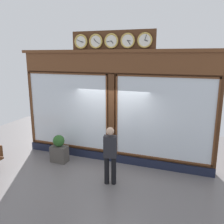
# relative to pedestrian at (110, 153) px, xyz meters

# --- Properties ---
(ground_plane) EXTENTS (14.00, 14.00, 0.00)m
(ground_plane) POSITION_rel_pedestrian_xyz_m (0.48, 1.36, -0.93)
(ground_plane) COLOR slate
(shop_facade) EXTENTS (6.80, 0.42, 4.36)m
(shop_facade) POSITION_rel_pedestrian_xyz_m (0.48, -1.56, 1.01)
(shop_facade) COLOR #4C2B16
(shop_facade) RESTS_ON ground_plane
(pedestrian) EXTENTS (0.40, 0.30, 1.69)m
(pedestrian) POSITION_rel_pedestrian_xyz_m (0.00, 0.00, 0.00)
(pedestrian) COLOR black
(pedestrian) RESTS_ON ground_plane
(planter_box) EXTENTS (0.56, 0.36, 0.57)m
(planter_box) POSITION_rel_pedestrian_xyz_m (2.17, -0.76, -0.64)
(planter_box) COLOR #4C4742
(planter_box) RESTS_ON ground_plane
(planter_shrub) EXTENTS (0.39, 0.39, 0.39)m
(planter_shrub) POSITION_rel_pedestrian_xyz_m (2.17, -0.76, -0.16)
(planter_shrub) COLOR #285623
(planter_shrub) RESTS_ON planter_box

